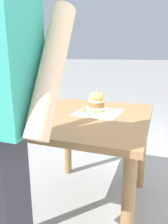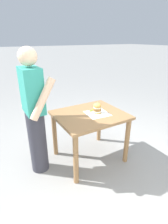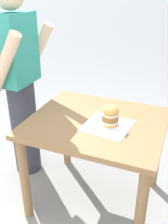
# 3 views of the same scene
# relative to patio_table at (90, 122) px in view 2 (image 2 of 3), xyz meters

# --- Properties ---
(ground_plane) EXTENTS (80.00, 80.00, 0.00)m
(ground_plane) POSITION_rel_patio_table_xyz_m (0.00, 0.00, -0.63)
(ground_plane) COLOR gray
(patio_table) EXTENTS (0.84, 0.98, 0.76)m
(patio_table) POSITION_rel_patio_table_xyz_m (0.00, 0.00, 0.00)
(patio_table) COLOR olive
(patio_table) RESTS_ON ground
(serving_paper) EXTENTS (0.34, 0.34, 0.00)m
(serving_paper) POSITION_rel_patio_table_xyz_m (-0.05, -0.10, 0.14)
(serving_paper) COLOR white
(serving_paper) RESTS_ON patio_table
(sandwich) EXTENTS (0.12, 0.12, 0.18)m
(sandwich) POSITION_rel_patio_table_xyz_m (-0.02, -0.11, 0.21)
(sandwich) COLOR gold
(sandwich) RESTS_ON serving_paper
(pickle_spear) EXTENTS (0.04, 0.08, 0.02)m
(pickle_spear) POSITION_rel_patio_table_xyz_m (0.07, -0.08, 0.15)
(pickle_spear) COLOR #8EA83D
(pickle_spear) RESTS_ON serving_paper
(diner_across_table) EXTENTS (0.55, 0.35, 1.69)m
(diner_across_table) POSITION_rel_patio_table_xyz_m (0.15, 0.75, 0.26)
(diner_across_table) COLOR #33333D
(diner_across_table) RESTS_ON ground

